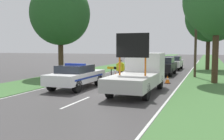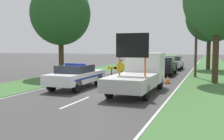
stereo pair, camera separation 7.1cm
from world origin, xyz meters
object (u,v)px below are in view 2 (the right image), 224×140
object	(u,v)px
road_barrier	(128,69)
traffic_cone_behind_barrier	(168,79)
work_truck	(140,73)
utility_pole	(196,29)
police_car	(76,76)
traffic_cone_near_police	(90,77)
roadside_tree_mid_right	(218,23)
traffic_cone_lane_edge	(100,77)
traffic_cone_centre_front	(116,75)
queued_car_sedan_black	(165,66)
roadside_tree_near_left	(61,14)
traffic_cone_near_truck	(147,81)
roadside_tree_mid_left	(217,0)
roadside_tree_near_right	(210,17)
queued_car_van_white	(174,63)
police_officer	(121,69)
pedestrian_civilian	(136,68)

from	to	relation	value
road_barrier	traffic_cone_behind_barrier	xyz separation A→B (m)	(2.93, -0.23, -0.59)
work_truck	utility_pole	distance (m)	9.12
police_car	traffic_cone_near_police	world-z (taller)	police_car
roadside_tree_mid_right	road_barrier	bearing A→B (deg)	-120.64
traffic_cone_lane_edge	traffic_cone_centre_front	bearing A→B (deg)	75.20
traffic_cone_behind_barrier	police_car	bearing A→B (deg)	-140.21
police_car	queued_car_sedan_black	xyz separation A→B (m)	(3.76, 9.57, 0.07)
traffic_cone_behind_barrier	roadside_tree_mid_right	distance (m)	12.09
roadside_tree_near_left	utility_pole	size ratio (longest dim) A/B	1.03
traffic_cone_near_truck	roadside_tree_near_left	xyz separation A→B (m)	(-7.92, 2.45, 4.99)
work_truck	queued_car_sedan_black	bearing A→B (deg)	-90.59
queued_car_sedan_black	roadside_tree_mid_right	bearing A→B (deg)	-130.17
police_car	work_truck	xyz separation A→B (m)	(3.87, 0.19, 0.27)
roadside_tree_mid_left	roadside_tree_near_right	bearing A→B (deg)	92.64
utility_pole	traffic_cone_near_police	bearing A→B (deg)	-139.08
traffic_cone_lane_edge	roadside_tree_mid_right	distance (m)	14.61
work_truck	road_barrier	world-z (taller)	work_truck
queued_car_van_white	police_car	bearing A→B (deg)	76.46
roadside_tree_near_right	road_barrier	bearing A→B (deg)	-113.80
traffic_cone_behind_barrier	queued_car_van_white	xyz separation A→B (m)	(-1.07, 11.65, 0.51)
traffic_cone_behind_barrier	roadside_tree_near_right	distance (m)	13.85
police_officer	roadside_tree_near_left	xyz separation A→B (m)	(-5.94, 1.95, 4.27)
work_truck	traffic_cone_centre_front	world-z (taller)	work_truck
police_officer	road_barrier	bearing A→B (deg)	-94.12
roadside_tree_near_right	roadside_tree_mid_right	xyz separation A→B (m)	(0.77, -1.83, -0.76)
traffic_cone_centre_front	traffic_cone_lane_edge	xyz separation A→B (m)	(-0.50, -1.88, 0.09)
queued_car_sedan_black	police_car	bearing A→B (deg)	68.56
police_car	utility_pole	bearing A→B (deg)	53.86
queued_car_van_white	traffic_cone_near_truck	bearing A→B (deg)	89.55
work_truck	traffic_cone_near_police	distance (m)	4.90
queued_car_sedan_black	traffic_cone_near_truck	bearing A→B (deg)	89.31
queued_car_sedan_black	utility_pole	size ratio (longest dim) A/B	0.56
roadside_tree_mid_left	roadside_tree_mid_right	xyz separation A→B (m)	(0.25, 9.51, -0.67)
roadside_tree_mid_left	work_truck	bearing A→B (deg)	-128.48
traffic_cone_near_truck	utility_pole	world-z (taller)	utility_pole
traffic_cone_centre_front	queued_car_sedan_black	xyz separation A→B (m)	(3.10, 4.35, 0.56)
queued_car_sedan_black	roadside_tree_near_left	bearing A→B (deg)	28.31
traffic_cone_behind_barrier	traffic_cone_lane_edge	distance (m)	4.74
police_car	police_officer	bearing A→B (deg)	63.96
police_officer	traffic_cone_near_truck	bearing A→B (deg)	174.95
work_truck	traffic_cone_near_police	xyz separation A→B (m)	(-4.21, 2.41, -0.67)
traffic_cone_behind_barrier	traffic_cone_near_truck	bearing A→B (deg)	-133.54
police_car	roadside_tree_near_left	xyz separation A→B (m)	(-4.25, 5.25, 4.47)
traffic_cone_near_police	traffic_cone_lane_edge	world-z (taller)	traffic_cone_lane_edge
roadside_tree_near_left	roadside_tree_mid_right	distance (m)	15.56
work_truck	traffic_cone_centre_front	bearing A→B (deg)	-58.64
pedestrian_civilian	roadside_tree_mid_right	bearing A→B (deg)	90.47
traffic_cone_near_police	traffic_cone_lane_edge	xyz separation A→B (m)	(0.50, 0.73, 0.01)
traffic_cone_centre_front	utility_pole	world-z (taller)	utility_pole
queued_car_van_white	roadside_tree_mid_right	xyz separation A→B (m)	(4.33, -0.97, 4.14)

